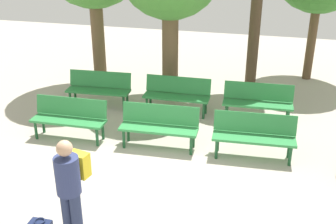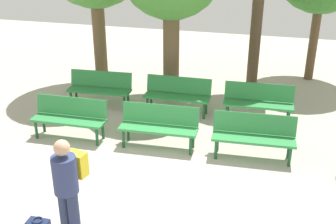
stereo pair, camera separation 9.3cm
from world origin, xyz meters
The scene contains 8 objects.
ground_plane centered at (0.00, 0.00, 0.00)m, with size 24.00×24.00×0.00m, color #B2A899.
bench_r0_c0 centered at (-2.00, 1.49, 0.50)m, with size 1.61×0.52×0.87m.
bench_r0_c1 centered at (-0.04, 1.61, 0.50)m, with size 1.62×0.56×0.87m.
bench_r0_c2 centered at (1.86, 1.67, 0.50)m, with size 1.63×0.58×0.87m.
bench_r1_c0 centered at (-2.10, 3.29, 0.50)m, with size 1.63×0.59×0.87m.
bench_r1_c1 centered at (-0.10, 3.39, 0.50)m, with size 1.61×0.51×0.87m.
bench_r1_c2 centered at (1.83, 3.43, 0.50)m, with size 1.62×0.55×0.87m.
visitor_with_backpack centered at (-0.45, -1.45, 0.94)m, with size 0.40×0.57×1.65m.
Camera 1 is at (2.07, -5.76, 4.19)m, focal length 44.47 mm.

